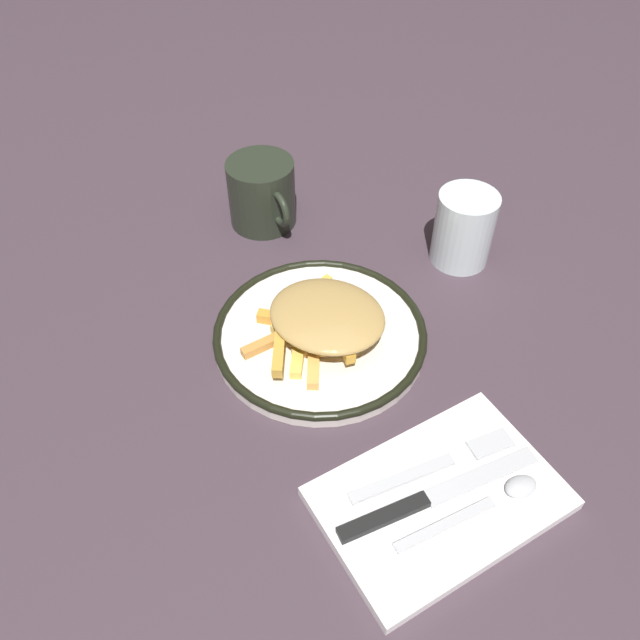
% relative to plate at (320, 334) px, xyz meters
% --- Properties ---
extents(ground_plane, '(2.60, 2.60, 0.00)m').
position_rel_plate_xyz_m(ground_plane, '(0.00, 0.00, -0.01)').
color(ground_plane, '#40323B').
extents(plate, '(0.25, 0.25, 0.02)m').
position_rel_plate_xyz_m(plate, '(0.00, 0.00, 0.00)').
color(plate, silver).
rests_on(plate, ground_plane).
extents(fries_heap, '(0.17, 0.18, 0.04)m').
position_rel_plate_xyz_m(fries_heap, '(0.00, 0.00, 0.03)').
color(fries_heap, gold).
rests_on(fries_heap, plate).
extents(napkin, '(0.15, 0.22, 0.01)m').
position_rel_plate_xyz_m(napkin, '(0.23, -0.01, -0.00)').
color(napkin, white).
rests_on(napkin, ground_plane).
extents(fork, '(0.04, 0.18, 0.00)m').
position_rel_plate_xyz_m(fork, '(0.21, 0.00, 0.01)').
color(fork, silver).
rests_on(fork, napkin).
extents(knife, '(0.04, 0.21, 0.01)m').
position_rel_plate_xyz_m(knife, '(0.23, -0.03, 0.01)').
color(knife, black).
rests_on(knife, napkin).
extents(spoon, '(0.03, 0.15, 0.01)m').
position_rel_plate_xyz_m(spoon, '(0.27, 0.02, 0.01)').
color(spoon, silver).
rests_on(spoon, napkin).
extents(water_glass, '(0.08, 0.08, 0.10)m').
position_rel_plate_xyz_m(water_glass, '(-0.03, 0.23, 0.04)').
color(water_glass, silver).
rests_on(water_glass, ground_plane).
extents(coffee_mug, '(0.12, 0.09, 0.09)m').
position_rel_plate_xyz_m(coffee_mug, '(-0.23, 0.05, 0.04)').
color(coffee_mug, '#262D21').
rests_on(coffee_mug, ground_plane).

